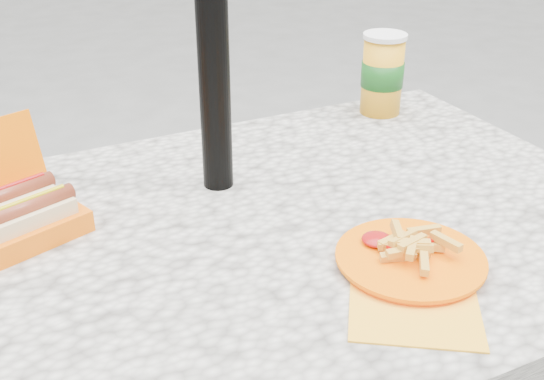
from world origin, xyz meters
name	(u,v)px	position (x,y,z in m)	size (l,w,h in m)	color
picnic_table	(260,287)	(0.00, 0.00, 0.64)	(1.20, 0.80, 0.75)	beige
hotdog_box	(10,217)	(-0.33, 0.13, 0.78)	(0.23, 0.21, 0.15)	#FF6B00
fries_plate	(410,260)	(0.14, -0.18, 0.76)	(0.27, 0.29, 0.04)	#FFAD24
soda_cup	(382,74)	(0.43, 0.32, 0.83)	(0.09, 0.09, 0.17)	#FFA91C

